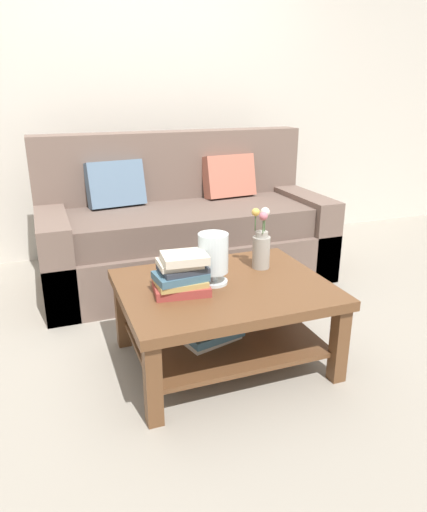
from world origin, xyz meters
TOP-DOWN VIEW (x-y plane):
  - ground_plane at (0.00, 0.00)m, footprint 10.00×10.00m
  - back_wall at (0.00, 1.65)m, footprint 6.40×0.12m
  - couch at (0.08, 0.81)m, footprint 2.06×0.90m
  - coffee_table at (-0.10, -0.40)m, footprint 1.03×0.82m
  - book_stack_main at (-0.31, -0.42)m, footprint 0.29×0.24m
  - glass_hurricane_vase at (-0.13, -0.37)m, footprint 0.15×0.15m
  - flower_pitcher at (0.18, -0.26)m, footprint 0.10×0.11m

SIDE VIEW (x-z plane):
  - ground_plane at x=0.00m, z-range 0.00..0.00m
  - coffee_table at x=-0.10m, z-range 0.09..0.54m
  - couch at x=0.08m, z-range -0.17..0.89m
  - book_stack_main at x=-0.31m, z-range 0.43..0.63m
  - flower_pitcher at x=0.18m, z-range 0.40..0.74m
  - glass_hurricane_vase at x=-0.13m, z-range 0.46..0.72m
  - back_wall at x=0.00m, z-range 0.00..2.70m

